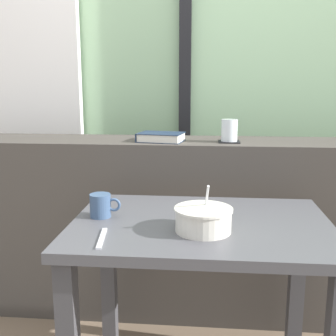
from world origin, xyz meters
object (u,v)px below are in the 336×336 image
Objects in this scene: breakfast_table at (201,256)px; ceramic_mug at (101,205)px; closed_book at (161,137)px; fork_utensil at (102,238)px; coaster_square at (229,142)px; soup_bowl at (203,220)px; juice_glass at (229,131)px.

ceramic_mug is (-0.36, 0.02, 0.17)m from breakfast_table.
ceramic_mug reaches higher than breakfast_table.
breakfast_table is 3.88× the size of closed_book.
coaster_square is at bearing 54.19° from fork_utensil.
breakfast_table is at bearing -3.10° from ceramic_mug.
soup_bowl is 0.39m from ceramic_mug.
breakfast_table is 9.09× the size of coaster_square.
fork_utensil is 1.50× the size of ceramic_mug.
coaster_square reaches higher than breakfast_table.
closed_book is at bearing 107.53° from soup_bowl.
fork_utensil is at bearing -97.42° from closed_book.
soup_bowl is 1.70× the size of ceramic_mug.
closed_book is at bearing -179.67° from coaster_square.
closed_book is (-0.33, -0.00, 0.02)m from coaster_square.
closed_book is at bearing 109.56° from breakfast_table.
fork_utensil is (-0.31, -0.20, 0.13)m from breakfast_table.
closed_book reaches higher than breakfast_table.
ceramic_mug is at bearing -130.65° from juice_glass.
juice_glass is at bearing 78.36° from breakfast_table.
juice_glass is 0.54× the size of soup_bowl.
juice_glass is 0.44× the size of closed_book.
soup_bowl is (-0.11, -0.68, -0.21)m from juice_glass.
coaster_square is 0.52× the size of soup_bowl.
fork_utensil is at bearing -75.56° from ceramic_mug.
juice_glass is 0.77m from ceramic_mug.
fork_utensil is at bearing -162.42° from soup_bowl.
coaster_square is (0.12, 0.58, 0.33)m from breakfast_table.
breakfast_table is 8.81× the size of juice_glass.
juice_glass is 0.61× the size of fork_utensil.
fork_utensil is at bearing -118.75° from juice_glass.
coaster_square is 0.05m from juice_glass.
coaster_square reaches higher than fork_utensil.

